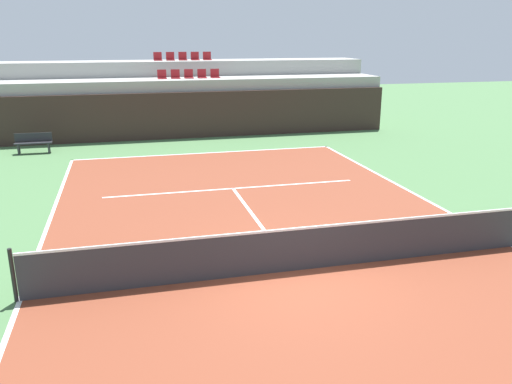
% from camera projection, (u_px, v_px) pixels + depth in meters
% --- Properties ---
extents(ground_plane, '(80.00, 80.00, 0.00)m').
position_uv_depth(ground_plane, '(294.00, 271.00, 11.14)').
color(ground_plane, '#477042').
extents(court_surface, '(11.00, 24.00, 0.01)m').
position_uv_depth(court_surface, '(294.00, 271.00, 11.14)').
color(court_surface, brown).
rests_on(court_surface, ground_plane).
extents(baseline_far, '(11.00, 0.10, 0.00)m').
position_uv_depth(baseline_far, '(206.00, 153.00, 22.23)').
color(baseline_far, white).
rests_on(baseline_far, court_surface).
extents(sideline_left, '(0.10, 24.00, 0.00)m').
position_uv_depth(sideline_left, '(20.00, 301.00, 9.86)').
color(sideline_left, white).
rests_on(sideline_left, court_surface).
extents(sideline_right, '(0.10, 24.00, 0.00)m').
position_uv_depth(sideline_right, '(512.00, 246.00, 12.41)').
color(sideline_right, white).
rests_on(sideline_right, court_surface).
extents(service_line_far, '(8.26, 0.10, 0.00)m').
position_uv_depth(service_line_far, '(233.00, 188.00, 17.08)').
color(service_line_far, white).
rests_on(service_line_far, court_surface).
extents(centre_service_line, '(0.10, 6.40, 0.00)m').
position_uv_depth(centre_service_line, '(257.00, 221.00, 14.10)').
color(centre_service_line, white).
rests_on(centre_service_line, court_surface).
extents(back_wall, '(19.75, 0.30, 2.22)m').
position_uv_depth(back_wall, '(194.00, 115.00, 25.34)').
color(back_wall, '#33231E').
rests_on(back_wall, ground_plane).
extents(stands_tier_lower, '(19.75, 2.40, 2.75)m').
position_uv_depth(stands_tier_lower, '(190.00, 106.00, 26.51)').
color(stands_tier_lower, '#9E9E99').
rests_on(stands_tier_lower, ground_plane).
extents(stands_tier_upper, '(19.75, 2.40, 3.52)m').
position_uv_depth(stands_tier_upper, '(184.00, 93.00, 28.63)').
color(stands_tier_upper, '#9E9E99').
rests_on(stands_tier_upper, ground_plane).
extents(seating_row_lower, '(3.10, 0.44, 0.44)m').
position_uv_depth(seating_row_lower, '(189.00, 76.00, 26.17)').
color(seating_row_lower, maroon).
rests_on(seating_row_lower, stands_tier_lower).
extents(seating_row_upper, '(3.10, 0.44, 0.44)m').
position_uv_depth(seating_row_upper, '(183.00, 58.00, 28.17)').
color(seating_row_upper, maroon).
rests_on(seating_row_upper, stands_tier_upper).
extents(tennis_net, '(11.08, 0.08, 1.07)m').
position_uv_depth(tennis_net, '(295.00, 249.00, 10.99)').
color(tennis_net, black).
rests_on(tennis_net, court_surface).
extents(player_bench, '(1.50, 0.40, 0.85)m').
position_uv_depth(player_bench, '(33.00, 141.00, 22.13)').
color(player_bench, '#232328').
rests_on(player_bench, ground_plane).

